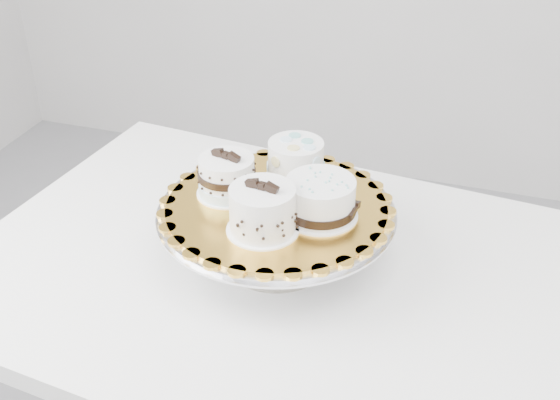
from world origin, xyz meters
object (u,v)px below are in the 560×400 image
(cake_stand, at_px, (276,224))
(cake_banded, at_px, (227,177))
(cake_swirl, at_px, (262,211))
(cake_ribbon, at_px, (321,200))
(cake_board, at_px, (276,206))
(cake_dots, at_px, (296,160))
(table, at_px, (295,311))

(cake_stand, relative_size, cake_banded, 3.53)
(cake_stand, distance_m, cake_swirl, 0.10)
(cake_swirl, distance_m, cake_banded, 0.12)
(cake_swirl, bearing_deg, cake_ribbon, 51.10)
(cake_board, height_order, cake_dots, cake_dots)
(cake_stand, bearing_deg, cake_banded, 174.72)
(cake_banded, xyz_separation_m, cake_ribbon, (0.16, -0.02, -0.00))
(table, bearing_deg, cake_swirl, -115.73)
(cake_stand, height_order, cake_dots, cake_dots)
(table, distance_m, cake_stand, 0.17)
(cake_board, distance_m, cake_dots, 0.10)
(cake_board, xyz_separation_m, cake_dots, (0.00, 0.09, 0.04))
(table, bearing_deg, cake_dots, 113.92)
(table, height_order, cake_dots, cake_dots)
(table, height_order, cake_board, cake_board)
(cake_board, bearing_deg, cake_banded, 174.72)
(table, distance_m, cake_dots, 0.26)
(cake_dots, bearing_deg, cake_ribbon, -39.98)
(table, relative_size, cake_swirl, 10.40)
(cake_stand, bearing_deg, table, -22.02)
(cake_board, bearing_deg, table, -22.02)
(cake_swirl, bearing_deg, cake_stand, 100.65)
(cake_swirl, distance_m, cake_ribbon, 0.10)
(cake_board, distance_m, cake_ribbon, 0.08)
(cake_stand, distance_m, cake_dots, 0.12)
(table, relative_size, cake_banded, 10.73)
(cake_stand, height_order, cake_board, cake_board)
(cake_stand, height_order, cake_ribbon, cake_ribbon)
(cake_ribbon, bearing_deg, cake_dots, 129.86)
(cake_swirl, bearing_deg, table, 66.89)
(table, xyz_separation_m, cake_banded, (-0.13, 0.02, 0.23))
(cake_stand, height_order, cake_swirl, cake_swirl)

